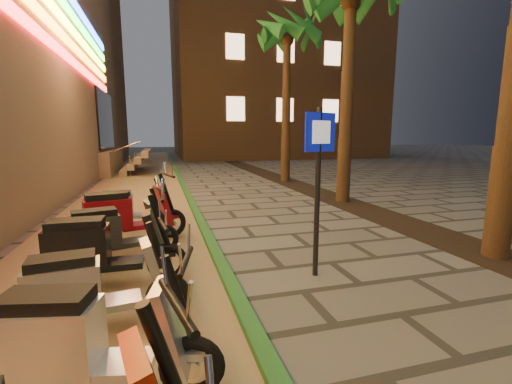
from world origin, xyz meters
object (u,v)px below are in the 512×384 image
object	(u,v)px
scooter_5	(92,288)
scooter_9	(129,207)
scooter_7	(113,232)
scooter_6	(101,249)
scooter_8	(124,215)
scooter_4	(85,341)
pedestrian_sign	(319,169)

from	to	relation	value
scooter_5	scooter_9	size ratio (longest dim) A/B	1.03
scooter_7	scooter_6	bearing A→B (deg)	-108.15
scooter_5	scooter_8	world-z (taller)	scooter_8
scooter_7	scooter_8	xyz separation A→B (m)	(0.08, 0.94, 0.06)
scooter_4	scooter_8	bearing A→B (deg)	103.30
scooter_6	scooter_8	size ratio (longest dim) A/B	0.95
scooter_8	scooter_7	bearing A→B (deg)	-110.02
scooter_5	scooter_8	bearing A→B (deg)	81.08
scooter_8	scooter_4	bearing A→B (deg)	-104.05
scooter_6	scooter_8	world-z (taller)	scooter_8
scooter_6	scooter_7	size ratio (longest dim) A/B	1.06
scooter_7	scooter_8	size ratio (longest dim) A/B	0.90
scooter_4	scooter_7	world-z (taller)	scooter_7
scooter_5	scooter_9	xyz separation A→B (m)	(0.03, 4.12, -0.01)
pedestrian_sign	scooter_7	xyz separation A→B (m)	(-2.87, 1.30, -1.04)
scooter_4	scooter_9	size ratio (longest dim) A/B	1.07
scooter_4	scooter_5	distance (m)	1.02
scooter_4	scooter_5	size ratio (longest dim) A/B	1.04
scooter_5	pedestrian_sign	bearing A→B (deg)	6.26
scooter_6	scooter_9	world-z (taller)	scooter_6
scooter_4	scooter_7	xyz separation A→B (m)	(-0.16, 3.03, 0.00)
pedestrian_sign	scooter_7	size ratio (longest dim) A/B	1.44
scooter_7	scooter_8	world-z (taller)	scooter_8
scooter_4	scooter_9	distance (m)	5.13
pedestrian_sign	scooter_5	bearing A→B (deg)	177.44
scooter_4	scooter_6	world-z (taller)	scooter_6
pedestrian_sign	scooter_4	size ratio (longest dim) A/B	1.45
pedestrian_sign	scooter_7	world-z (taller)	pedestrian_sign
pedestrian_sign	scooter_7	bearing A→B (deg)	138.80
scooter_6	scooter_4	bearing A→B (deg)	-83.65
pedestrian_sign	scooter_8	xyz separation A→B (m)	(-2.79, 2.24, -0.98)
scooter_8	scooter_5	bearing A→B (deg)	-106.17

